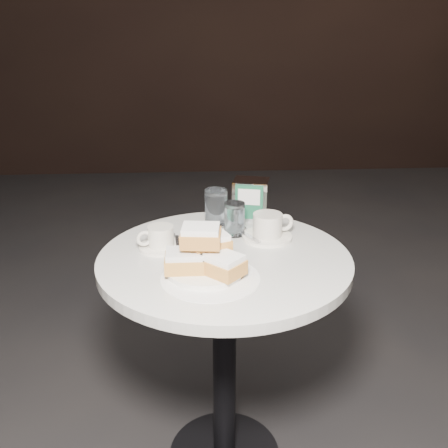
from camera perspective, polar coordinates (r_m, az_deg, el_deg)
cafe_table at (r=1.48m, az=0.05°, el=-10.55°), size 0.70×0.70×0.74m
sugar_spill at (r=1.26m, az=-1.57°, el=-6.16°), size 0.33×0.33×0.00m
beignet_plate at (r=1.26m, az=-2.24°, el=-3.71°), size 0.25×0.25×0.13m
coffee_cup_left at (r=1.42m, az=-7.28°, el=-1.69°), size 0.16×0.16×0.07m
coffee_cup_right at (r=1.48m, az=5.03°, el=-0.44°), size 0.18×0.18×0.08m
water_glass_left at (r=1.57m, az=-0.91°, el=1.84°), size 0.08×0.08×0.12m
water_glass_right at (r=1.50m, az=1.21°, el=0.54°), size 0.07×0.07×0.10m
napkin_dispenser at (r=1.63m, az=3.08°, el=2.87°), size 0.13×0.11×0.13m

